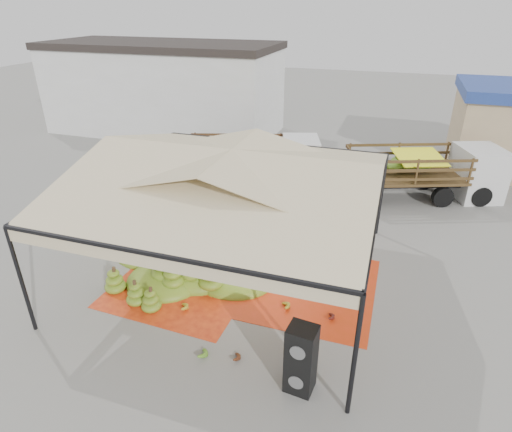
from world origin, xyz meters
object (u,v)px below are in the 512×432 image
(speaker_stack, at_px, (301,359))
(banana_heap, at_px, (193,248))
(truck_left, at_px, (258,155))
(truck_right, at_px, (431,168))
(vendor, at_px, (305,199))

(speaker_stack, bearing_deg, banana_heap, 146.02)
(truck_left, relative_size, truck_right, 0.95)
(vendor, bearing_deg, speaker_stack, 121.37)
(banana_heap, distance_m, vendor, 5.13)
(banana_heap, relative_size, vendor, 3.63)
(banana_heap, relative_size, speaker_stack, 3.58)
(banana_heap, xyz_separation_m, truck_right, (7.18, 8.00, 0.69))
(truck_left, bearing_deg, banana_heap, -104.74)
(truck_right, bearing_deg, truck_left, 162.63)
(truck_right, bearing_deg, speaker_stack, -124.50)
(truck_left, bearing_deg, speaker_stack, -84.65)
(banana_heap, bearing_deg, truck_left, 92.11)
(banana_heap, xyz_separation_m, truck_left, (-0.28, 7.57, 0.62))
(vendor, xyz_separation_m, truck_left, (-2.88, 3.15, 0.43))
(banana_heap, height_order, truck_right, truck_right)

